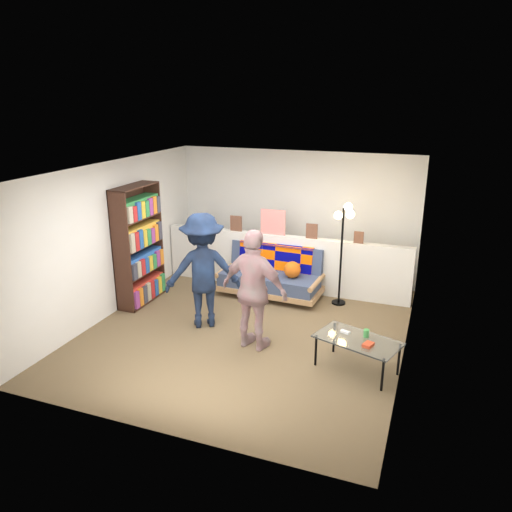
# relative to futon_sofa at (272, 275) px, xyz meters

# --- Properties ---
(ground) EXTENTS (5.00, 5.00, 0.00)m
(ground) POSITION_rel_futon_sofa_xyz_m (0.10, -1.47, -0.36)
(ground) COLOR brown
(ground) RESTS_ON ground
(room_shell) EXTENTS (4.60, 5.05, 2.45)m
(room_shell) POSITION_rel_futon_sofa_xyz_m (0.10, -1.00, 1.32)
(room_shell) COLOR silver
(room_shell) RESTS_ON ground
(half_wall_ledge) EXTENTS (4.45, 0.15, 1.00)m
(half_wall_ledge) POSITION_rel_futon_sofa_xyz_m (0.10, 0.33, 0.14)
(half_wall_ledge) COLOR silver
(half_wall_ledge) RESTS_ON ground
(ledge_decor) EXTENTS (2.97, 0.02, 0.45)m
(ledge_decor) POSITION_rel_futon_sofa_xyz_m (-0.12, 0.31, 0.82)
(ledge_decor) COLOR brown
(ledge_decor) RESTS_ON half_wall_ledge
(futon_sofa) EXTENTS (1.82, 0.94, 0.76)m
(futon_sofa) POSITION_rel_futon_sofa_xyz_m (0.00, 0.00, 0.00)
(futon_sofa) COLOR #AC8054
(futon_sofa) RESTS_ON ground
(bookshelf) EXTENTS (0.33, 0.99, 1.98)m
(bookshelf) POSITION_rel_futon_sofa_xyz_m (-1.98, -1.04, 0.57)
(bookshelf) COLOR black
(bookshelf) RESTS_ON ground
(coffee_table) EXTENTS (1.16, 0.87, 0.54)m
(coffee_table) POSITION_rel_futon_sofa_xyz_m (1.82, -2.01, 0.05)
(coffee_table) COLOR black
(coffee_table) RESTS_ON ground
(floor_lamp) EXTENTS (0.35, 0.32, 1.71)m
(floor_lamp) POSITION_rel_futon_sofa_xyz_m (1.20, 0.05, 0.85)
(floor_lamp) COLOR black
(floor_lamp) RESTS_ON ground
(person_left) EXTENTS (1.30, 1.13, 1.74)m
(person_left) POSITION_rel_futon_sofa_xyz_m (-0.58, -1.49, 0.51)
(person_left) COLOR black
(person_left) RESTS_ON ground
(person_right) EXTENTS (1.05, 0.60, 1.69)m
(person_right) POSITION_rel_futon_sofa_xyz_m (0.39, -1.89, 0.49)
(person_right) COLOR #D38992
(person_right) RESTS_ON ground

